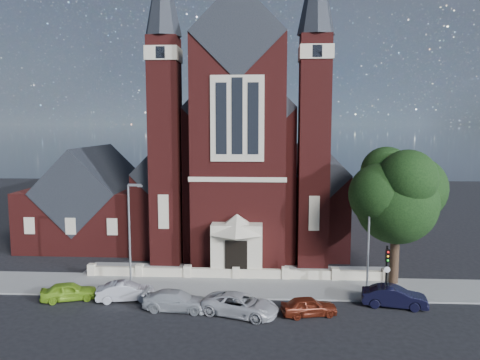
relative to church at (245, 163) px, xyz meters
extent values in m
plane|color=black|center=(0.00, -7.94, -8.19)|extent=(120.00, 120.00, 0.00)
cube|color=gray|center=(0.00, -18.44, -8.19)|extent=(60.00, 5.00, 0.12)
cube|color=gray|center=(0.00, -14.44, -8.19)|extent=(26.00, 3.00, 0.14)
cube|color=beige|center=(0.00, -16.44, -8.19)|extent=(24.00, 0.40, 0.90)
cube|color=#531816|center=(0.00, 2.06, -1.19)|extent=(10.00, 30.00, 14.00)
cube|color=black|center=(0.00, 2.06, 5.81)|extent=(10.00, 30.20, 10.00)
cube|color=#531816|center=(-7.50, 1.06, -4.19)|extent=(5.00, 26.00, 8.00)
cube|color=#531816|center=(7.50, 1.06, -4.19)|extent=(5.00, 26.00, 8.00)
cube|color=black|center=(-7.50, 1.06, -0.19)|extent=(5.01, 26.20, 5.01)
cube|color=black|center=(7.50, 1.06, -0.19)|extent=(5.01, 26.20, 5.01)
cube|color=#531816|center=(0.00, -13.44, 1.81)|extent=(8.00, 3.00, 20.00)
cube|color=black|center=(0.00, -13.44, 11.81)|extent=(8.00, 3.20, 8.00)
cube|color=beige|center=(0.00, -14.99, 4.81)|extent=(4.40, 0.15, 7.00)
cube|color=black|center=(0.00, -15.06, 5.01)|extent=(0.90, 0.08, 6.20)
cube|color=beige|center=(0.00, -15.44, -5.99)|extent=(4.20, 2.00, 4.40)
cube|color=black|center=(0.00, -16.49, -6.59)|extent=(1.80, 0.12, 3.20)
cone|color=beige|center=(0.00, -15.44, -3.79)|extent=(4.60, 4.60, 1.60)
cube|color=#531816|center=(-6.50, -12.44, 1.81)|extent=(2.60, 2.60, 20.00)
cube|color=beige|center=(-6.50, -12.44, 10.31)|extent=(2.80, 2.80, 1.20)
cube|color=#531816|center=(6.50, -12.44, 1.81)|extent=(2.60, 2.60, 20.00)
cube|color=beige|center=(6.50, -12.44, 10.31)|extent=(2.80, 2.80, 1.20)
cube|color=#531816|center=(-16.00, -4.94, -5.19)|extent=(12.00, 12.00, 6.00)
cube|color=black|center=(-16.00, -4.94, -2.19)|extent=(8.49, 12.20, 8.49)
cylinder|color=black|center=(12.50, -16.94, -5.69)|extent=(0.70, 0.70, 5.00)
sphere|color=black|center=(12.50, -16.94, -1.69)|extent=(6.40, 6.40, 6.40)
sphere|color=black|center=(12.90, -18.14, 0.31)|extent=(4.40, 4.40, 4.40)
cylinder|color=gray|center=(-8.00, -18.94, -4.19)|extent=(0.16, 0.16, 8.00)
cube|color=gray|center=(-7.50, -18.94, -0.19)|extent=(1.00, 0.15, 0.18)
cube|color=gray|center=(-7.10, -18.94, -0.27)|extent=(0.35, 0.22, 0.12)
cylinder|color=gray|center=(10.00, -18.94, -4.19)|extent=(0.16, 0.16, 8.00)
cube|color=gray|center=(10.50, -18.94, -0.19)|extent=(1.00, 0.15, 0.18)
cube|color=gray|center=(10.90, -18.94, -0.27)|extent=(0.35, 0.22, 0.12)
cylinder|color=black|center=(11.00, -20.44, -6.19)|extent=(0.14, 0.14, 4.00)
cube|color=black|center=(11.00, -20.59, -4.89)|extent=(0.28, 0.22, 0.90)
sphere|color=red|center=(11.00, -20.72, -4.59)|extent=(0.14, 0.14, 0.14)
sphere|color=#CC8C0C|center=(11.00, -20.72, -4.89)|extent=(0.14, 0.14, 0.14)
sphere|color=#0C9919|center=(11.00, -20.72, -5.19)|extent=(0.14, 0.14, 0.14)
imported|color=#81B524|center=(-11.67, -21.74, -7.53)|extent=(4.14, 2.70, 1.31)
imported|color=#B0B1B8|center=(-7.60, -21.58, -7.52)|extent=(4.27, 2.25, 1.34)
imported|color=#AAAEB2|center=(-3.65, -23.10, -7.52)|extent=(4.70, 2.21, 1.33)
imported|color=silver|center=(0.76, -23.69, -7.48)|extent=(5.55, 3.84, 1.41)
imported|color=#631F10|center=(5.25, -23.52, -7.56)|extent=(3.93, 2.25, 1.26)
imported|color=black|center=(11.28, -21.70, -7.46)|extent=(4.58, 2.29, 1.44)
camera|label=1|loc=(2.36, -53.29, 4.34)|focal=35.00mm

